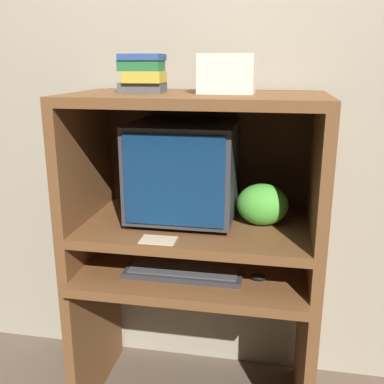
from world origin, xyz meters
The scene contains 11 objects.
wall_back centered at (0.00, 0.58, 1.30)m, with size 6.00×0.06×2.60m.
desk_base centered at (0.00, 0.23, 0.42)m, with size 0.93×0.56×0.65m.
desk_monitor_shelf centered at (0.00, 0.26, 0.78)m, with size 0.93×0.52×0.17m.
hutch_upper centered at (0.00, 0.29, 1.15)m, with size 0.93×0.52×0.49m.
crt_monitor centered at (-0.06, 0.30, 1.01)m, with size 0.40×0.38×0.38m.
keyboard centered at (-0.03, 0.14, 0.66)m, with size 0.44×0.14×0.03m.
mouse centered at (0.25, 0.15, 0.66)m, with size 0.06×0.04×0.03m.
snack_bag centered at (0.25, 0.29, 0.89)m, with size 0.19×0.15×0.16m.
book_stack centered at (-0.20, 0.25, 1.37)m, with size 0.16×0.12×0.14m.
paper_card centered at (-0.10, 0.06, 0.82)m, with size 0.12×0.08×0.00m.
storage_box centered at (0.10, 0.30, 1.37)m, with size 0.20×0.17×0.14m.
Camera 1 is at (0.29, -1.35, 1.41)m, focal length 42.00 mm.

